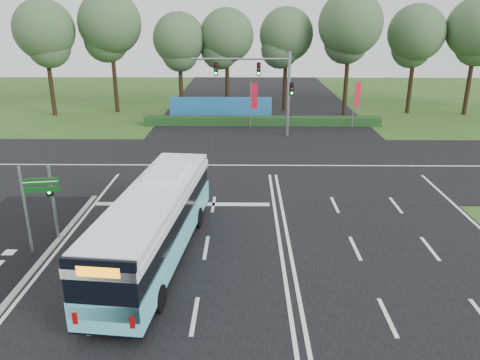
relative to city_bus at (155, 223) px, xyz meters
name	(u,v)px	position (x,y,z in m)	size (l,w,h in m)	color
ground	(280,249)	(5.29, 0.93, -1.66)	(120.00, 120.00, 0.00)	#30531B
road_main	(281,248)	(5.29, 0.93, -1.64)	(20.00, 120.00, 0.04)	black
road_cross	(268,166)	(5.29, 12.93, -1.63)	(120.00, 14.00, 0.05)	black
kerb_strip	(23,283)	(-4.81, -2.07, -1.60)	(0.25, 18.00, 0.12)	gray
city_bus	(155,223)	(0.00, 0.00, 0.00)	(3.55, 11.64, 3.29)	#60D1DE
pedestrian_signal	(53,201)	(-4.91, 1.72, 0.28)	(0.31, 0.42, 3.54)	gray
street_sign	(33,200)	(-5.15, 0.38, 0.86)	(1.54, 0.33, 3.99)	gray
banner_flag_mid	(253,99)	(4.42, 23.84, 1.11)	(0.62, 0.12, 4.22)	gray
banner_flag_right	(357,97)	(13.70, 24.53, 1.13)	(0.59, 0.27, 4.25)	gray
traffic_light_gantry	(267,81)	(5.50, 21.43, 3.01)	(8.41, 0.28, 7.00)	gray
hedge	(262,121)	(5.29, 25.43, -1.26)	(22.00, 1.20, 0.80)	#133516
blue_hoarding	(221,109)	(1.29, 27.93, -0.56)	(10.00, 0.30, 2.20)	#1E64A2
eucalyptus_row	(292,30)	(8.30, 31.26, 6.67)	(54.25, 8.46, 12.15)	black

